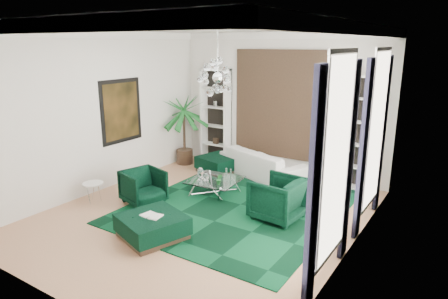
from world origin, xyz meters
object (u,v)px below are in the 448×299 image
Objects in this scene: sofa at (263,163)px; side_table at (94,193)px; armchair_left at (143,187)px; coffee_table at (215,187)px; armchair_right at (278,198)px; ottoman_front at (152,227)px; ottoman_side at (219,164)px; palm at (184,121)px.

side_table is at bearing 76.09° from sofa.
armchair_left is 1.68m from coffee_table.
armchair_right is 4.16m from side_table.
armchair_left is 1.16m from side_table.
armchair_left is at bearing 139.18° from ottoman_front.
ottoman_front is (1.16, -3.95, -0.00)m from ottoman_side.
armchair_right reaches higher than ottoman_front.
armchair_left is 1.75m from ottoman_front.
sofa is at bearing 88.94° from ottoman_front.
sofa is 0.97× the size of palm.
sofa reaches higher than coffee_table.
sofa is 3.02× the size of armchair_left.
armchair_right is (1.50, -2.22, 0.07)m from sofa.
palm is (-1.29, 0.10, 1.09)m from ottoman_side.
ottoman_front is at bearing -73.62° from ottoman_side.
side_table is (-2.05, -1.87, 0.03)m from coffee_table.
side_table is (-2.38, -3.68, -0.15)m from sofa.
ottoman_side is at bearing -4.44° from palm.
sofa is 2.59× the size of ottoman_side.
armchair_left is 1.84× the size of side_table.
coffee_table is at bearing 98.67° from sofa.
side_table is at bearing -137.70° from coffee_table.
ottoman_side is 2.15× the size of side_table.
ottoman_front is at bearing -58.80° from palm.
ottoman_front is at bearing -84.05° from coffee_table.
armchair_right is 0.37× the size of palm.
sofa is at bearing -9.57° from armchair_left.
side_table is (-1.14, -3.40, 0.00)m from ottoman_side.
armchair_right is at bearing 143.10° from sofa.
armchair_right reaches higher than armchair_left.
armchair_left reaches higher than ottoman_side.
sofa is 3.40m from armchair_left.
palm reaches higher than ottoman_front.
ottoman_side is 3.58m from side_table.
palm is (-2.45, 4.05, 1.10)m from ottoman_front.
ottoman_front is 0.41× the size of palm.
sofa is 2.62× the size of armchair_right.
palm reaches higher than coffee_table.
sofa is 2.28× the size of coffee_table.
armchair_right is 1.90m from coffee_table.
ottoman_front is (-1.58, -2.02, -0.23)m from armchair_right.
armchair_right is at bearing -26.79° from palm.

